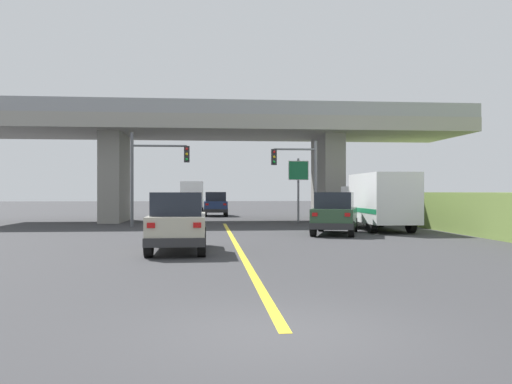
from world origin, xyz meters
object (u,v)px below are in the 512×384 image
box_truck (379,200)px  highway_sign (298,177)px  traffic_signal_nearside (300,171)px  semi_truck_distant (192,196)px  sedan_oncoming (215,204)px  traffic_signal_farside (152,167)px  suv_lead (178,222)px  suv_crossing (335,213)px

box_truck → highway_sign: size_ratio=1.63×
traffic_signal_nearside → semi_truck_distant: size_ratio=0.72×
box_truck → sedan_oncoming: box_truck is taller
box_truck → traffic_signal_farside: size_ratio=1.26×
traffic_signal_nearside → traffic_signal_farside: 8.82m
sedan_oncoming → highway_sign: size_ratio=1.05×
sedan_oncoming → semi_truck_distant: semi_truck_distant is taller
sedan_oncoming → traffic_signal_nearside: bearing=-69.7°
suv_lead → traffic_signal_nearside: (6.61, 13.58, 2.30)m
sedan_oncoming → traffic_signal_farside: traffic_signal_farside is taller
semi_truck_distant → traffic_signal_farside: bearing=-93.6°
sedan_oncoming → traffic_signal_nearside: 14.27m
sedan_oncoming → traffic_signal_farside: (-3.92, -13.57, 2.46)m
traffic_signal_farside → highway_sign: (9.26, 3.56, -0.41)m
traffic_signal_farside → semi_truck_distant: 26.42m
suv_lead → sedan_oncoming: size_ratio=0.99×
suv_lead → box_truck: (10.09, 9.29, 0.57)m
sedan_oncoming → semi_truck_distant: size_ratio=0.63×
suv_crossing → suv_lead: bearing=-117.9°
box_truck → traffic_signal_nearside: bearing=129.0°
traffic_signal_nearside → traffic_signal_farside: (-8.81, -0.37, 0.16)m
suv_lead → suv_crossing: 9.87m
sedan_oncoming → semi_truck_distant: bearing=100.1°
highway_sign → box_truck: bearing=-68.0°
highway_sign → semi_truck_distant: bearing=108.5°
suv_crossing → box_truck: size_ratio=0.70×
suv_lead → traffic_signal_farside: 13.61m
suv_lead → highway_sign: bearing=67.2°
suv_crossing → highway_sign: (-0.05, 9.93, 2.05)m
suv_lead → suv_crossing: same height
traffic_signal_farside → highway_sign: 9.93m
suv_crossing → highway_sign: 10.14m
traffic_signal_farside → highway_sign: traffic_signal_farside is taller
highway_sign → traffic_signal_nearside: bearing=-98.1°
sedan_oncoming → suv_crossing: bearing=-74.8°
suv_lead → suv_crossing: bearing=43.9°
sedan_oncoming → highway_sign: 11.53m
highway_sign → semi_truck_distant: 24.02m
traffic_signal_farside → suv_crossing: bearing=-34.3°
box_truck → traffic_signal_nearside: traffic_signal_nearside is taller
box_truck → sedan_oncoming: bearing=115.6°
suv_lead → semi_truck_distant: (-0.56, 39.51, 0.62)m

